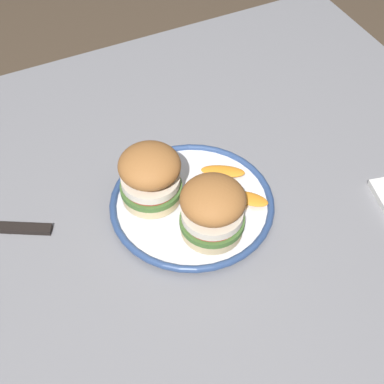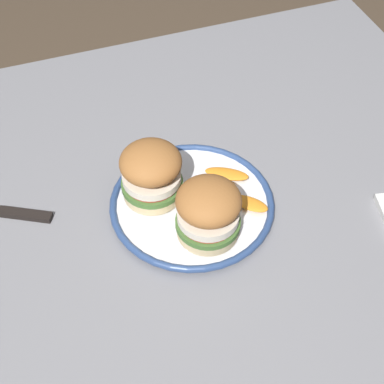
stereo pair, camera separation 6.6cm
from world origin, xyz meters
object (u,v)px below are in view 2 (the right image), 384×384
object	(u,v)px
sandwich_half_left	(208,211)
sandwich_half_right	(151,172)
dinner_plate	(192,204)
dining_table	(181,271)

from	to	relation	value
sandwich_half_left	sandwich_half_right	xyz separation A→B (m)	(-0.06, 0.11, 0.00)
dinner_plate	sandwich_half_left	xyz separation A→B (m)	(0.00, -0.07, 0.06)
dinner_plate	sandwich_half_left	distance (m)	0.09
sandwich_half_left	sandwich_half_right	world-z (taller)	same
dining_table	sandwich_half_right	size ratio (longest dim) A/B	9.83
sandwich_half_left	sandwich_half_right	distance (m)	0.12
dinner_plate	sandwich_half_right	world-z (taller)	sandwich_half_right
dining_table	sandwich_half_left	world-z (taller)	sandwich_half_left
dining_table	sandwich_half_right	world-z (taller)	sandwich_half_right
sandwich_half_right	dinner_plate	bearing A→B (deg)	-34.07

